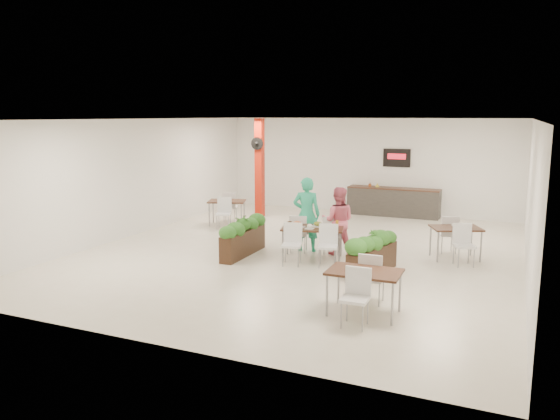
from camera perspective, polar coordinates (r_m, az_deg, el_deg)
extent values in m
plane|color=beige|center=(13.43, 2.40, -4.34)|extent=(12.00, 12.00, 0.00)
cube|color=white|center=(18.82, 9.11, 4.59)|extent=(10.00, 0.10, 3.20)
cube|color=white|center=(7.92, -13.50, -2.79)|extent=(10.00, 0.10, 3.20)
cube|color=white|center=(15.63, -14.92, 3.32)|extent=(0.10, 12.00, 3.20)
cube|color=white|center=(12.26, 24.79, 1.00)|extent=(0.10, 12.00, 3.20)
cube|color=white|center=(13.02, 2.50, 9.45)|extent=(10.00, 12.00, 0.04)
cube|color=#AD1D0B|center=(17.78, -2.14, 4.41)|extent=(0.25, 0.25, 3.20)
cylinder|color=black|center=(17.56, -2.41, 6.95)|extent=(0.40, 0.06, 0.40)
sphere|color=black|center=(17.53, -2.47, 6.95)|extent=(0.12, 0.12, 0.12)
cube|color=#2C2927|center=(18.39, 11.75, 0.78)|extent=(3.00, 0.60, 0.90)
cube|color=#321B10|center=(18.33, 11.80, 2.23)|extent=(3.00, 0.62, 0.04)
cube|color=black|center=(18.53, 12.11, 5.35)|extent=(0.90, 0.04, 0.60)
cube|color=red|center=(18.49, 12.09, 5.49)|extent=(0.60, 0.02, 0.18)
imported|color=#9A4419|center=(18.49, 9.38, 2.73)|extent=(0.09, 0.09, 0.19)
imported|color=gold|center=(18.43, 10.14, 2.65)|extent=(0.13, 0.13, 0.17)
cube|color=#321B10|center=(12.59, 3.43, -1.90)|extent=(1.55, 1.12, 0.04)
cylinder|color=gray|center=(12.43, 0.30, -3.81)|extent=(0.04, 0.04, 0.71)
cylinder|color=gray|center=(12.30, 6.21, -4.02)|extent=(0.04, 0.04, 0.71)
cylinder|color=gray|center=(13.09, 0.78, -3.11)|extent=(0.04, 0.04, 0.71)
cylinder|color=gray|center=(12.96, 6.39, -3.31)|extent=(0.04, 0.04, 0.71)
cube|color=white|center=(13.28, 1.98, -2.50)|extent=(0.51, 0.51, 0.05)
cube|color=white|center=(13.05, 1.88, -1.61)|extent=(0.42, 0.14, 0.45)
cylinder|color=gray|center=(13.48, 2.79, -3.35)|extent=(0.02, 0.02, 0.43)
cylinder|color=gray|center=(13.52, 1.36, -3.30)|extent=(0.02, 0.02, 0.43)
cylinder|color=gray|center=(13.15, 2.61, -3.68)|extent=(0.02, 0.02, 0.43)
cylinder|color=gray|center=(13.19, 1.14, -3.63)|extent=(0.02, 0.02, 0.43)
cube|color=white|center=(13.20, 5.43, -2.62)|extent=(0.51, 0.51, 0.05)
cube|color=white|center=(12.97, 5.38, -1.72)|extent=(0.42, 0.14, 0.45)
cylinder|color=gray|center=(13.41, 6.19, -3.46)|extent=(0.02, 0.02, 0.43)
cylinder|color=gray|center=(13.43, 4.74, -3.42)|extent=(0.02, 0.02, 0.43)
cylinder|color=gray|center=(13.08, 6.10, -3.80)|extent=(0.02, 0.02, 0.43)
cylinder|color=gray|center=(13.10, 4.61, -3.76)|extent=(0.02, 0.02, 0.43)
cube|color=white|center=(12.12, 1.22, -3.70)|extent=(0.51, 0.51, 0.05)
cube|color=white|center=(12.25, 1.36, -2.36)|extent=(0.42, 0.14, 0.45)
cylinder|color=gray|center=(12.04, 0.30, -4.95)|extent=(0.02, 0.02, 0.43)
cylinder|color=gray|center=(12.00, 1.91, -5.01)|extent=(0.02, 0.02, 0.43)
cylinder|color=gray|center=(12.37, 0.55, -4.55)|extent=(0.02, 0.02, 0.43)
cylinder|color=gray|center=(12.32, 2.12, -4.61)|extent=(0.02, 0.02, 0.43)
cube|color=white|center=(12.04, 5.00, -3.84)|extent=(0.51, 0.51, 0.05)
cube|color=white|center=(12.17, 5.09, -2.49)|extent=(0.42, 0.14, 0.45)
cylinder|color=gray|center=(11.95, 4.10, -5.10)|extent=(0.02, 0.02, 0.43)
cylinder|color=gray|center=(11.92, 5.74, -5.16)|extent=(0.02, 0.02, 0.43)
cylinder|color=gray|center=(12.27, 4.26, -4.69)|extent=(0.02, 0.02, 0.43)
cylinder|color=gray|center=(12.25, 5.85, -4.75)|extent=(0.02, 0.02, 0.43)
cube|color=white|center=(12.53, 1.79, -1.82)|extent=(0.36, 0.36, 0.01)
ellipsoid|color=#9B4426|center=(12.52, 1.79, -1.49)|extent=(0.22, 0.22, 0.13)
cube|color=white|center=(12.70, 3.94, -1.68)|extent=(0.32, 0.32, 0.01)
ellipsoid|color=#C38822|center=(12.68, 3.94, -1.41)|extent=(0.18, 0.18, 0.11)
cube|color=white|center=(12.44, 5.20, -1.94)|extent=(0.32, 0.32, 0.01)
ellipsoid|color=#4C190F|center=(12.43, 5.21, -1.69)|extent=(0.16, 0.16, 0.10)
cube|color=white|center=(12.42, 3.11, -1.93)|extent=(0.22, 0.22, 0.01)
ellipsoid|color=white|center=(12.41, 3.11, -1.74)|extent=(0.12, 0.12, 0.07)
cylinder|color=orange|center=(12.68, 5.98, -1.42)|extent=(0.07, 0.07, 0.15)
imported|color=#4F3322|center=(12.75, 1.02, -1.43)|extent=(0.12, 0.12, 0.10)
imported|color=#2AB685|center=(13.29, 2.79, -0.46)|extent=(0.75, 0.59, 1.83)
imported|color=#EE6983|center=(13.05, 6.07, -1.14)|extent=(0.92, 0.79, 1.63)
cube|color=black|center=(13.02, -3.86, -3.44)|extent=(0.32, 1.83, 0.61)
ellipsoid|color=#165017|center=(12.26, -5.50, -2.26)|extent=(0.40, 0.40, 0.32)
ellipsoid|color=#165017|center=(12.59, -4.67, -1.92)|extent=(0.40, 0.40, 0.32)
ellipsoid|color=#165017|center=(12.92, -3.89, -1.61)|extent=(0.40, 0.40, 0.32)
ellipsoid|color=#165017|center=(13.26, -3.14, -1.31)|extent=(0.40, 0.40, 0.32)
ellipsoid|color=#165017|center=(13.59, -2.43, -1.02)|extent=(0.40, 0.40, 0.32)
imported|color=#165017|center=(12.91, -3.89, -1.27)|extent=(0.36, 0.31, 0.40)
cube|color=black|center=(11.63, 9.62, -5.26)|extent=(0.69, 1.74, 0.57)
ellipsoid|color=#165017|center=(10.93, 7.93, -4.01)|extent=(0.40, 0.40, 0.32)
ellipsoid|color=#165017|center=(11.23, 8.82, -3.65)|extent=(0.40, 0.40, 0.32)
ellipsoid|color=#165017|center=(11.54, 9.67, -3.31)|extent=(0.40, 0.40, 0.32)
ellipsoid|color=#165017|center=(11.84, 10.48, -2.99)|extent=(0.40, 0.40, 0.32)
ellipsoid|color=#165017|center=(12.15, 11.24, -2.69)|extent=(0.40, 0.40, 0.32)
imported|color=#165017|center=(11.52, 9.68, -2.99)|extent=(0.21, 0.21, 0.37)
cube|color=#321B10|center=(16.56, -5.58, 0.92)|extent=(1.27, 1.05, 0.04)
cylinder|color=gray|center=(16.42, -7.40, -0.52)|extent=(0.04, 0.04, 0.71)
cylinder|color=gray|center=(16.26, -4.06, -0.57)|extent=(0.04, 0.04, 0.71)
cylinder|color=gray|center=(17.00, -7.00, -0.15)|extent=(0.04, 0.04, 0.71)
cylinder|color=gray|center=(16.84, -3.77, -0.19)|extent=(0.04, 0.04, 0.71)
cube|color=white|center=(17.19, -5.23, 0.31)|extent=(0.54, 0.54, 0.05)
cube|color=white|center=(16.96, -5.35, 1.04)|extent=(0.41, 0.18, 0.45)
cylinder|color=gray|center=(17.37, -4.58, -0.36)|extent=(0.02, 0.02, 0.43)
cylinder|color=gray|center=(17.42, -5.68, -0.35)|extent=(0.02, 0.02, 0.43)
cylinder|color=gray|center=(17.04, -4.75, -0.57)|extent=(0.02, 0.02, 0.43)
cylinder|color=gray|center=(17.09, -5.88, -0.55)|extent=(0.02, 0.02, 0.43)
cube|color=white|center=(16.02, -5.92, -0.40)|extent=(0.54, 0.54, 0.05)
cube|color=white|center=(16.17, -5.82, 0.59)|extent=(0.41, 0.18, 0.45)
cylinder|color=gray|center=(15.93, -6.61, -1.33)|extent=(0.02, 0.02, 0.43)
cylinder|color=gray|center=(15.88, -5.41, -1.35)|extent=(0.02, 0.02, 0.43)
cylinder|color=gray|center=(16.26, -6.39, -1.10)|extent=(0.02, 0.02, 0.43)
cylinder|color=gray|center=(16.20, -5.21, -1.12)|extent=(0.02, 0.02, 0.43)
imported|color=white|center=(16.55, -5.58, 1.08)|extent=(0.22, 0.22, 0.05)
cube|color=#321B10|center=(13.22, 17.91, -1.80)|extent=(1.30, 1.12, 0.04)
cylinder|color=gray|center=(12.87, 16.19, -3.74)|extent=(0.04, 0.04, 0.71)
cylinder|color=gray|center=(13.18, 20.25, -3.64)|extent=(0.04, 0.04, 0.71)
cylinder|color=gray|center=(13.44, 15.44, -3.13)|extent=(0.04, 0.04, 0.71)
cylinder|color=gray|center=(13.74, 19.36, -3.05)|extent=(0.04, 0.04, 0.71)
cube|color=white|center=(13.83, 17.07, -2.44)|extent=(0.56, 0.56, 0.05)
cube|color=white|center=(13.61, 17.36, -1.58)|extent=(0.40, 0.21, 0.45)
cylinder|color=gray|center=(14.09, 17.47, -3.22)|extent=(0.02, 0.02, 0.43)
cylinder|color=gray|center=(13.99, 16.14, -3.24)|extent=(0.02, 0.02, 0.43)
cylinder|color=gray|center=(13.78, 17.91, -3.53)|extent=(0.02, 0.02, 0.43)
cylinder|color=gray|center=(13.67, 16.55, -3.56)|extent=(0.02, 0.02, 0.43)
cube|color=white|center=(12.72, 18.69, -3.58)|extent=(0.56, 0.56, 0.05)
cube|color=white|center=(12.85, 18.48, -2.30)|extent=(0.40, 0.21, 0.45)
cylinder|color=gray|center=(12.57, 18.16, -4.82)|extent=(0.02, 0.02, 0.43)
cylinder|color=gray|center=(12.68, 19.61, -4.77)|extent=(0.02, 0.02, 0.43)
cylinder|color=gray|center=(12.88, 17.67, -4.44)|extent=(0.02, 0.02, 0.43)
cylinder|color=gray|center=(12.99, 19.10, -4.40)|extent=(0.02, 0.02, 0.43)
imported|color=white|center=(13.21, 17.92, -1.61)|extent=(0.22, 0.22, 0.05)
cube|color=#321B10|center=(9.22, 8.82, -6.41)|extent=(1.22, 0.83, 0.04)
cylinder|color=gray|center=(9.16, 4.92, -8.91)|extent=(0.04, 0.04, 0.71)
cylinder|color=gray|center=(8.92, 11.65, -9.61)|extent=(0.04, 0.04, 0.71)
cylinder|color=gray|center=(9.78, 6.13, -7.70)|extent=(0.04, 0.04, 0.71)
cylinder|color=gray|center=(9.55, 12.43, -8.31)|extent=(0.04, 0.04, 0.71)
cube|color=white|center=(9.86, 9.61, -7.05)|extent=(0.43, 0.43, 0.05)
cube|color=white|center=(9.62, 9.40, -5.94)|extent=(0.42, 0.05, 0.45)
cylinder|color=gray|center=(10.06, 10.74, -8.15)|extent=(0.02, 0.02, 0.43)
cylinder|color=gray|center=(10.13, 8.84, -7.97)|extent=(0.02, 0.02, 0.43)
cylinder|color=gray|center=(9.74, 10.33, -8.74)|extent=(0.02, 0.02, 0.43)
cylinder|color=gray|center=(9.81, 8.36, -8.54)|extent=(0.02, 0.02, 0.43)
cube|color=white|center=(8.75, 7.83, -9.21)|extent=(0.43, 0.43, 0.05)
cube|color=white|center=(8.85, 8.18, -7.30)|extent=(0.42, 0.05, 0.45)
cylinder|color=gray|center=(8.72, 6.40, -10.90)|extent=(0.02, 0.02, 0.43)
cylinder|color=gray|center=(8.64, 8.61, -11.15)|extent=(0.02, 0.02, 0.43)
cylinder|color=gray|center=(9.03, 7.01, -10.18)|extent=(0.02, 0.02, 0.43)
cylinder|color=gray|center=(8.95, 9.14, -10.41)|extent=(0.02, 0.02, 0.43)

